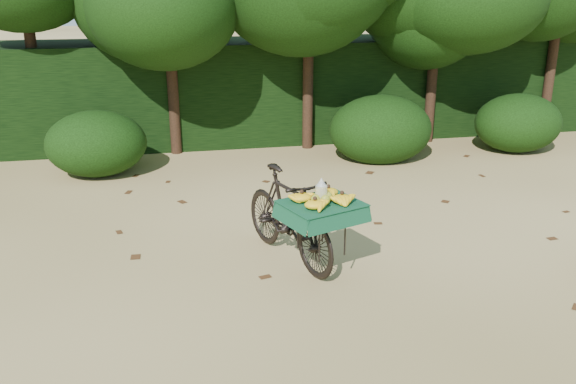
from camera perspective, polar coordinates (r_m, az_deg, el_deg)
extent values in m
plane|color=tan|center=(6.05, 8.93, -8.73)|extent=(80.00, 80.00, 0.00)
imported|color=black|center=(6.34, 0.03, -2.27)|extent=(0.99, 1.70, 0.98)
cube|color=black|center=(5.76, 3.16, -1.20)|extent=(0.48, 0.53, 0.02)
cube|color=#15512E|center=(5.75, 3.17, -1.04)|extent=(0.87, 0.80, 0.01)
ellipsoid|color=olive|center=(5.77, 3.74, -0.44)|extent=(0.09, 0.08, 0.10)
ellipsoid|color=olive|center=(5.78, 2.84, -0.40)|extent=(0.09, 0.08, 0.10)
ellipsoid|color=olive|center=(5.70, 2.61, -0.69)|extent=(0.09, 0.08, 0.10)
ellipsoid|color=olive|center=(5.69, 3.51, -0.73)|extent=(0.09, 0.08, 0.10)
cylinder|color=#EAE5C6|center=(5.73, 3.13, -0.10)|extent=(0.11, 0.11, 0.15)
cube|color=black|center=(11.61, -1.77, 9.63)|extent=(26.00, 1.80, 1.80)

